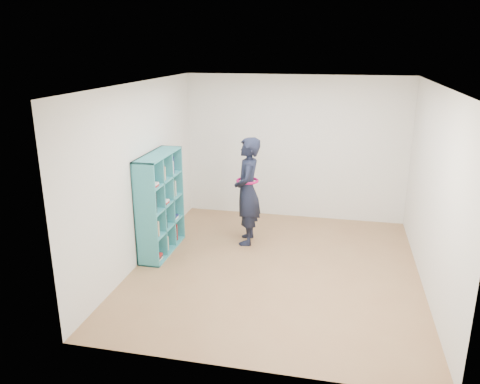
# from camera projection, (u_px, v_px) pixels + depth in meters

# --- Properties ---
(floor) EXTENTS (4.50, 4.50, 0.00)m
(floor) POSITION_uv_depth(u_px,v_px,m) (276.00, 268.00, 6.75)
(floor) COLOR #906441
(floor) RESTS_ON ground
(ceiling) EXTENTS (4.50, 4.50, 0.00)m
(ceiling) POSITION_uv_depth(u_px,v_px,m) (280.00, 85.00, 5.97)
(ceiling) COLOR white
(ceiling) RESTS_ON wall_back
(wall_left) EXTENTS (0.02, 4.50, 2.60)m
(wall_left) POSITION_uv_depth(u_px,v_px,m) (141.00, 174.00, 6.76)
(wall_left) COLOR white
(wall_left) RESTS_ON floor
(wall_right) EXTENTS (0.02, 4.50, 2.60)m
(wall_right) POSITION_uv_depth(u_px,v_px,m) (434.00, 191.00, 5.95)
(wall_right) COLOR white
(wall_right) RESTS_ON floor
(wall_back) EXTENTS (4.00, 0.02, 2.60)m
(wall_back) POSITION_uv_depth(u_px,v_px,m) (295.00, 148.00, 8.46)
(wall_back) COLOR white
(wall_back) RESTS_ON floor
(wall_front) EXTENTS (4.00, 0.02, 2.60)m
(wall_front) POSITION_uv_depth(u_px,v_px,m) (244.00, 250.00, 4.26)
(wall_front) COLOR white
(wall_front) RESTS_ON floor
(bookshelf) EXTENTS (0.34, 1.17, 1.56)m
(bookshelf) POSITION_uv_depth(u_px,v_px,m) (159.00, 205.00, 7.11)
(bookshelf) COLOR teal
(bookshelf) RESTS_ON floor
(person) EXTENTS (0.49, 0.68, 1.73)m
(person) POSITION_uv_depth(u_px,v_px,m) (247.00, 191.00, 7.41)
(person) COLOR black
(person) RESTS_ON floor
(smartphone) EXTENTS (0.03, 0.12, 0.14)m
(smartphone) POSITION_uv_depth(u_px,v_px,m) (238.00, 183.00, 7.47)
(smartphone) COLOR silver
(smartphone) RESTS_ON person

